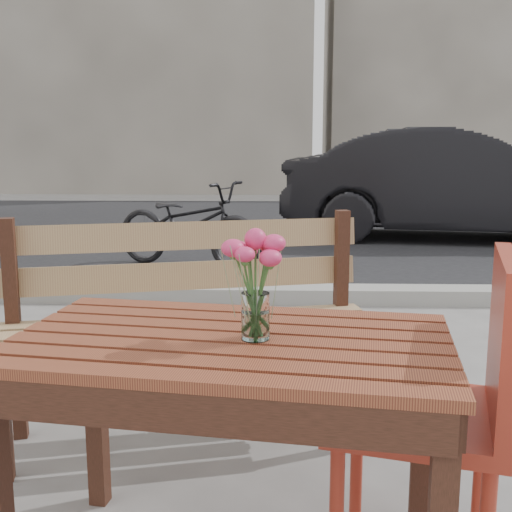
{
  "coord_description": "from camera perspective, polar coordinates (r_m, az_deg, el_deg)",
  "views": [
    {
      "loc": [
        0.2,
        -1.84,
        1.26
      ],
      "look_at": [
        0.14,
        -0.15,
        0.94
      ],
      "focal_mm": 45.0,
      "sensor_mm": 36.0,
      "label": 1
    }
  ],
  "objects": [
    {
      "name": "street",
      "position": [
        7.02,
        0.13,
        0.41
      ],
      "size": [
        30.0,
        8.12,
        0.12
      ],
      "color": "black",
      "rests_on": "ground"
    },
    {
      "name": "backdrop_buildings",
      "position": [
        16.41,
        1.74,
        18.69
      ],
      "size": [
        15.5,
        4.0,
        8.0
      ],
      "color": "slate",
      "rests_on": "ground"
    },
    {
      "name": "main_table",
      "position": [
        1.79,
        -2.24,
        -10.84
      ],
      "size": [
        1.27,
        0.86,
        0.73
      ],
      "rotation": [
        0.0,
        0.0,
        -0.15
      ],
      "color": "#572316",
      "rests_on": "ground"
    },
    {
      "name": "main_bench",
      "position": [
        2.71,
        -6.2,
        -3.98
      ],
      "size": [
        1.61,
        0.8,
        0.96
      ],
      "rotation": [
        0.0,
        0.0,
        0.23
      ],
      "color": "#A37A54",
      "rests_on": "ground"
    },
    {
      "name": "red_chair",
      "position": [
        1.89,
        16.97,
        -11.8
      ],
      "size": [
        0.58,
        0.58,
        0.95
      ],
      "rotation": [
        0.0,
        0.0,
        -1.84
      ],
      "color": "#A6301E",
      "rests_on": "ground"
    },
    {
      "name": "main_vase",
      "position": [
        1.68,
        -0.05,
        -1.35
      ],
      "size": [
        0.16,
        0.16,
        0.3
      ],
      "color": "white",
      "rests_on": "main_table"
    },
    {
      "name": "parked_car",
      "position": [
        8.43,
        17.1,
        6.15
      ],
      "size": [
        4.35,
        2.04,
        1.38
      ],
      "primitive_type": "imported",
      "rotation": [
        0.0,
        0.0,
        1.43
      ],
      "color": "black",
      "rests_on": "ground"
    },
    {
      "name": "bicycle",
      "position": [
        6.25,
        -6.07,
        2.8
      ],
      "size": [
        1.71,
        1.22,
        0.86
      ],
      "primitive_type": "imported",
      "rotation": [
        0.0,
        0.0,
        1.12
      ],
      "color": "black",
      "rests_on": "ground"
    }
  ]
}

